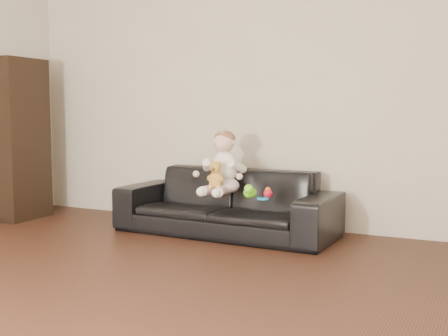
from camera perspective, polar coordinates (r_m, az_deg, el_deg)
The scene contains 10 objects.
floor at distance 3.06m, azimuth -17.00°, elevation -14.78°, with size 5.50×5.50×0.00m, color #3C2015.
wall_back at distance 5.24m, azimuth 3.58°, elevation 8.35°, with size 5.00×5.00×0.00m, color beige.
sofa at distance 4.87m, azimuth 0.21°, elevation -3.49°, with size 1.91×0.75×0.56m, color black.
cabinet at distance 5.92m, azimuth -20.32°, elevation 2.75°, with size 0.39×0.54×1.58m, color black.
shelf_item at distance 5.90m, azimuth -20.30°, elevation 6.19°, with size 0.18×0.25×0.28m, color silver.
baby at distance 4.73m, azimuth -0.08°, elevation 0.18°, with size 0.37×0.46×0.54m.
teddy_bear at distance 4.58m, azimuth -0.85°, elevation -0.74°, with size 0.14×0.14×0.23m.
toy_green at distance 4.53m, azimuth 2.66°, elevation -2.52°, with size 0.11×0.13×0.09m, color #6BE51A.
toy_rattle at distance 4.54m, azimuth 4.48°, elevation -2.59°, with size 0.08×0.08×0.08m, color red.
toy_blue_disc at distance 4.47m, azimuth 3.97°, elevation -3.12°, with size 0.10×0.10×0.01m, color #1A92D1.
Camera 1 is at (1.97, -2.10, 1.06)m, focal length 45.00 mm.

